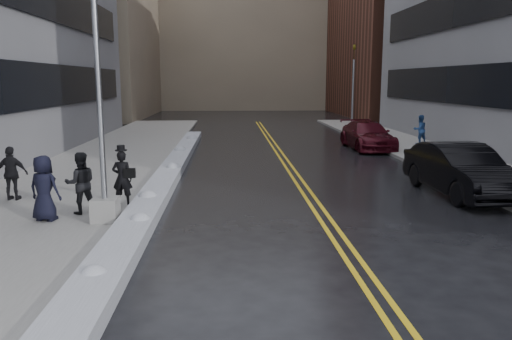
{
  "coord_description": "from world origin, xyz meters",
  "views": [
    {
      "loc": [
        -0.08,
        -10.65,
        3.73
      ],
      "look_at": [
        0.64,
        2.83,
        1.3
      ],
      "focal_mm": 35.0,
      "sensor_mm": 36.0,
      "label": 1
    }
  ],
  "objects": [
    {
      "name": "sidewalk_east",
      "position": [
        10.0,
        10.0,
        0.07
      ],
      "size": [
        4.0,
        50.0,
        0.15
      ],
      "primitive_type": "cube",
      "color": "gray",
      "rests_on": "ground"
    },
    {
      "name": "lane_line_left",
      "position": [
        2.35,
        10.0,
        0.0
      ],
      "size": [
        0.12,
        50.0,
        0.01
      ],
      "primitive_type": "cube",
      "color": "gold",
      "rests_on": "ground"
    },
    {
      "name": "pedestrian_east",
      "position": [
        10.75,
        17.16,
        0.97
      ],
      "size": [
        0.92,
        0.78,
        1.65
      ],
      "primitive_type": "imported",
      "rotation": [
        0.0,
        0.0,
        3.36
      ],
      "color": "navy",
      "rests_on": "sidewalk_east"
    },
    {
      "name": "car_black",
      "position": [
        7.44,
        5.0,
        0.85
      ],
      "size": [
        2.08,
        5.24,
        1.69
      ],
      "primitive_type": "imported",
      "rotation": [
        0.0,
        0.0,
        0.06
      ],
      "color": "black",
      "rests_on": "ground"
    },
    {
      "name": "lamppost",
      "position": [
        -3.3,
        2.0,
        2.53
      ],
      "size": [
        0.65,
        0.65,
        7.62
      ],
      "color": "gray",
      "rests_on": "sidewalk_west"
    },
    {
      "name": "sidewalk_west",
      "position": [
        -5.75,
        10.0,
        0.07
      ],
      "size": [
        5.5,
        50.0,
        0.15
      ],
      "primitive_type": "cube",
      "color": "gray",
      "rests_on": "ground"
    },
    {
      "name": "pedestrian_c",
      "position": [
        -4.86,
        2.13,
        1.0
      ],
      "size": [
        0.95,
        0.76,
        1.7
      ],
      "primitive_type": "imported",
      "rotation": [
        0.0,
        0.0,
        2.85
      ],
      "color": "black",
      "rests_on": "sidewalk_west"
    },
    {
      "name": "snow_ridge",
      "position": [
        -2.45,
        8.0,
        0.17
      ],
      "size": [
        0.9,
        30.0,
        0.34
      ],
      "primitive_type": "cube",
      "color": "silver",
      "rests_on": "ground"
    },
    {
      "name": "fire_hydrant",
      "position": [
        9.0,
        10.0,
        0.55
      ],
      "size": [
        0.26,
        0.26,
        0.73
      ],
      "color": "maroon",
      "rests_on": "sidewalk_east"
    },
    {
      "name": "pedestrian_b",
      "position": [
        -4.12,
        2.79,
        0.99
      ],
      "size": [
        0.99,
        0.88,
        1.69
      ],
      "primitive_type": "imported",
      "rotation": [
        0.0,
        0.0,
        3.49
      ],
      "color": "black",
      "rests_on": "sidewalk_west"
    },
    {
      "name": "car_maroon",
      "position": [
        7.5,
        16.33,
        0.75
      ],
      "size": [
        2.28,
        5.26,
        1.51
      ],
      "primitive_type": "imported",
      "rotation": [
        0.0,
        0.0,
        0.03
      ],
      "color": "#3F0A13",
      "rests_on": "ground"
    },
    {
      "name": "building_far",
      "position": [
        2.0,
        60.0,
        11.0
      ],
      "size": [
        36.0,
        16.0,
        22.0
      ],
      "primitive_type": "cube",
      "color": "gray",
      "rests_on": "ground"
    },
    {
      "name": "pedestrian_d",
      "position": [
        -6.66,
        4.49,
        0.97
      ],
      "size": [
        0.98,
        0.45,
        1.64
      ],
      "primitive_type": "imported",
      "rotation": [
        0.0,
        0.0,
        3.09
      ],
      "color": "black",
      "rests_on": "sidewalk_west"
    },
    {
      "name": "building_west_far",
      "position": [
        -15.5,
        44.0,
        9.0
      ],
      "size": [
        14.0,
        22.0,
        18.0
      ],
      "primitive_type": "cube",
      "color": "gray",
      "rests_on": "ground"
    },
    {
      "name": "lane_line_right",
      "position": [
        2.65,
        10.0,
        0.0
      ],
      "size": [
        0.12,
        50.0,
        0.01
      ],
      "primitive_type": "cube",
      "color": "gold",
      "rests_on": "ground"
    },
    {
      "name": "traffic_signal",
      "position": [
        8.5,
        24.0,
        3.4
      ],
      "size": [
        0.16,
        0.2,
        6.0
      ],
      "color": "gray",
      "rests_on": "sidewalk_east"
    },
    {
      "name": "pedestrian_fedora",
      "position": [
        -3.2,
        3.69,
        0.95
      ],
      "size": [
        0.6,
        0.42,
        1.59
      ],
      "primitive_type": "imported",
      "rotation": [
        0.0,
        0.0,
        3.08
      ],
      "color": "black",
      "rests_on": "sidewalk_west"
    },
    {
      "name": "ground",
      "position": [
        0.0,
        0.0,
        0.0
      ],
      "size": [
        160.0,
        160.0,
        0.0
      ],
      "primitive_type": "plane",
      "color": "black",
      "rests_on": "ground"
    }
  ]
}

